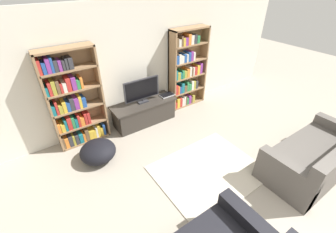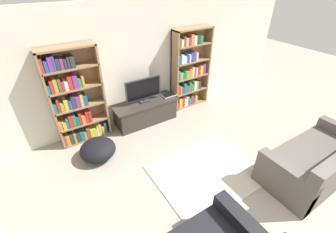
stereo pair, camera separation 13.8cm
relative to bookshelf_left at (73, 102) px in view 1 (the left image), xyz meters
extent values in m
cube|color=silver|center=(1.38, 0.18, 0.39)|extent=(8.80, 0.06, 2.60)
cube|color=#93704C|center=(-0.42, -0.02, 0.06)|extent=(0.04, 0.30, 1.95)
cube|color=#93704C|center=(0.54, -0.02, 0.06)|extent=(0.04, 0.30, 1.95)
cube|color=#93704C|center=(0.06, 0.11, 0.06)|extent=(1.00, 0.04, 1.95)
cube|color=#93704C|center=(0.06, -0.02, 1.02)|extent=(1.00, 0.30, 0.04)
cube|color=#93704C|center=(0.06, -0.02, -0.90)|extent=(0.96, 0.30, 0.04)
cube|color=brown|center=(-0.39, -0.04, -0.75)|extent=(0.04, 0.24, 0.25)
cube|color=orange|center=(-0.33, -0.04, -0.77)|extent=(0.07, 0.24, 0.22)
cube|color=#333338|center=(-0.25, -0.04, -0.76)|extent=(0.07, 0.24, 0.23)
cube|color=#9E9333|center=(-0.19, -0.04, -0.77)|extent=(0.04, 0.24, 0.22)
cube|color=#333338|center=(-0.13, -0.04, -0.78)|extent=(0.06, 0.24, 0.20)
cube|color=#196B75|center=(-0.05, -0.04, -0.78)|extent=(0.08, 0.24, 0.20)
cube|color=orange|center=(0.02, -0.04, -0.78)|extent=(0.04, 0.24, 0.19)
cube|color=brown|center=(0.08, -0.04, -0.75)|extent=(0.07, 0.24, 0.26)
cube|color=gold|center=(0.16, -0.04, -0.78)|extent=(0.07, 0.24, 0.20)
cube|color=gold|center=(0.23, -0.04, -0.78)|extent=(0.06, 0.24, 0.19)
cube|color=silver|center=(0.28, -0.04, -0.76)|extent=(0.04, 0.24, 0.23)
cube|color=gold|center=(0.33, -0.04, -0.75)|extent=(0.05, 0.24, 0.26)
cube|color=gold|center=(0.39, -0.04, -0.79)|extent=(0.05, 0.24, 0.18)
cube|color=#234C99|center=(0.44, -0.04, -0.75)|extent=(0.04, 0.24, 0.25)
cube|color=#93704C|center=(0.06, -0.02, -0.51)|extent=(0.96, 0.30, 0.04)
cube|color=orange|center=(-0.38, -0.04, -0.40)|extent=(0.05, 0.24, 0.18)
cube|color=gold|center=(-0.31, -0.04, -0.41)|extent=(0.07, 0.24, 0.16)
cube|color=#196B75|center=(-0.25, -0.04, -0.38)|extent=(0.04, 0.24, 0.22)
cube|color=#B72D28|center=(-0.18, -0.04, -0.36)|extent=(0.08, 0.24, 0.25)
cube|color=#2D7F47|center=(-0.12, -0.04, -0.37)|extent=(0.05, 0.24, 0.24)
cube|color=#196B75|center=(-0.06, -0.04, -0.39)|extent=(0.05, 0.24, 0.19)
cube|color=#B72D28|center=(-0.01, -0.04, -0.36)|extent=(0.04, 0.24, 0.25)
cube|color=orange|center=(0.05, -0.04, -0.40)|extent=(0.07, 0.24, 0.19)
cube|color=#B72D28|center=(0.13, -0.04, -0.37)|extent=(0.05, 0.24, 0.24)
cube|color=#B72D28|center=(0.19, -0.04, -0.37)|extent=(0.05, 0.24, 0.24)
cube|color=#93704C|center=(0.06, -0.02, -0.11)|extent=(0.96, 0.30, 0.04)
cube|color=#196B75|center=(-0.38, -0.04, 0.00)|extent=(0.06, 0.24, 0.19)
cube|color=#B72D28|center=(-0.32, -0.04, 0.03)|extent=(0.04, 0.24, 0.25)
cube|color=#9E9333|center=(-0.26, -0.04, -0.01)|extent=(0.06, 0.24, 0.16)
cube|color=gold|center=(-0.19, -0.04, 0.01)|extent=(0.06, 0.24, 0.21)
cube|color=#234C99|center=(-0.12, -0.04, 0.00)|extent=(0.06, 0.24, 0.19)
cube|color=#333338|center=(-0.05, -0.04, 0.03)|extent=(0.07, 0.24, 0.25)
cube|color=#7F338C|center=(0.03, -0.04, 0.01)|extent=(0.08, 0.24, 0.22)
cube|color=gold|center=(0.10, -0.04, 0.02)|extent=(0.05, 0.24, 0.24)
cube|color=#234C99|center=(0.17, -0.04, 0.00)|extent=(0.07, 0.24, 0.20)
cube|color=#93704C|center=(0.06, -0.02, 0.28)|extent=(0.96, 0.30, 0.04)
cube|color=#196B75|center=(-0.38, -0.04, 0.37)|extent=(0.04, 0.24, 0.16)
cube|color=#B72D28|center=(-0.33, -0.04, 0.41)|extent=(0.05, 0.24, 0.23)
cube|color=#9E9333|center=(-0.27, -0.04, 0.42)|extent=(0.06, 0.24, 0.25)
cube|color=brown|center=(-0.20, -0.04, 0.41)|extent=(0.05, 0.24, 0.24)
cube|color=#B72D28|center=(-0.15, -0.04, 0.38)|extent=(0.04, 0.24, 0.16)
cube|color=silver|center=(-0.09, -0.04, 0.38)|extent=(0.06, 0.24, 0.18)
cube|color=#B72D28|center=(-0.02, -0.04, 0.42)|extent=(0.08, 0.24, 0.24)
cube|color=#7F338C|center=(0.07, -0.04, 0.41)|extent=(0.08, 0.24, 0.24)
cube|color=#2D7F47|center=(0.14, -0.04, 0.38)|extent=(0.06, 0.24, 0.17)
cube|color=orange|center=(0.20, -0.04, 0.40)|extent=(0.05, 0.24, 0.20)
cube|color=#93704C|center=(0.06, -0.02, 0.67)|extent=(0.96, 0.30, 0.04)
cube|color=#B72D28|center=(-0.38, -0.04, 0.81)|extent=(0.05, 0.24, 0.24)
cube|color=#234C99|center=(-0.32, -0.04, 0.78)|extent=(0.06, 0.24, 0.19)
cube|color=#7F338C|center=(-0.25, -0.04, 0.81)|extent=(0.06, 0.24, 0.25)
cube|color=#234C99|center=(-0.19, -0.04, 0.81)|extent=(0.04, 0.24, 0.25)
cube|color=#333338|center=(-0.14, -0.04, 0.78)|extent=(0.06, 0.24, 0.19)
cube|color=#7F338C|center=(-0.08, -0.04, 0.78)|extent=(0.05, 0.24, 0.18)
cube|color=#333338|center=(-0.02, -0.04, 0.77)|extent=(0.04, 0.24, 0.17)
cube|color=#333338|center=(0.03, -0.04, 0.78)|extent=(0.04, 0.24, 0.19)
cube|color=#333338|center=(0.10, -0.04, 0.78)|extent=(0.07, 0.24, 0.19)
cube|color=#93704C|center=(2.30, -0.02, 0.06)|extent=(0.04, 0.30, 1.95)
cube|color=#93704C|center=(3.26, -0.02, 0.06)|extent=(0.04, 0.30, 1.95)
cube|color=#93704C|center=(2.78, 0.11, 0.06)|extent=(1.00, 0.04, 1.95)
cube|color=#93704C|center=(2.78, -0.02, 1.02)|extent=(1.00, 0.30, 0.04)
cube|color=#93704C|center=(2.78, -0.02, -0.90)|extent=(0.96, 0.30, 0.04)
cube|color=#B72D28|center=(2.35, -0.04, -0.79)|extent=(0.06, 0.24, 0.17)
cube|color=gold|center=(2.43, -0.04, -0.75)|extent=(0.08, 0.24, 0.25)
cube|color=#B72D28|center=(2.50, -0.04, -0.76)|extent=(0.07, 0.24, 0.24)
cube|color=silver|center=(2.57, -0.04, -0.77)|extent=(0.06, 0.24, 0.22)
cube|color=silver|center=(2.63, -0.04, -0.75)|extent=(0.05, 0.24, 0.25)
cube|color=brown|center=(2.68, -0.04, -0.75)|extent=(0.04, 0.24, 0.26)
cube|color=#2D7F47|center=(2.73, -0.04, -0.78)|extent=(0.05, 0.24, 0.19)
cube|color=#7F338C|center=(2.80, -0.04, -0.77)|extent=(0.07, 0.24, 0.22)
cube|color=brown|center=(2.87, -0.04, -0.79)|extent=(0.05, 0.24, 0.17)
cube|color=#9E9333|center=(2.93, -0.04, -0.78)|extent=(0.07, 0.24, 0.20)
cube|color=#93704C|center=(2.78, -0.02, -0.51)|extent=(0.96, 0.30, 0.04)
cube|color=#B72D28|center=(2.36, -0.04, -0.36)|extent=(0.07, 0.24, 0.25)
cube|color=orange|center=(2.43, -0.04, -0.39)|extent=(0.04, 0.24, 0.20)
cube|color=#234C99|center=(2.48, -0.04, -0.40)|extent=(0.05, 0.24, 0.18)
cube|color=#196B75|center=(2.55, -0.04, -0.36)|extent=(0.08, 0.24, 0.25)
cube|color=brown|center=(2.64, -0.04, -0.40)|extent=(0.08, 0.24, 0.17)
cube|color=#2D7F47|center=(2.71, -0.04, -0.36)|extent=(0.05, 0.24, 0.25)
cube|color=#2D7F47|center=(2.78, -0.04, -0.40)|extent=(0.08, 0.24, 0.18)
cube|color=silver|center=(2.86, -0.04, -0.37)|extent=(0.07, 0.24, 0.23)
cube|color=#9E9333|center=(2.93, -0.04, -0.38)|extent=(0.06, 0.24, 0.22)
cube|color=#333338|center=(3.01, -0.04, -0.39)|extent=(0.07, 0.24, 0.20)
cube|color=#93704C|center=(2.78, -0.02, -0.11)|extent=(0.96, 0.30, 0.04)
cube|color=#196B75|center=(2.35, -0.04, 0.02)|extent=(0.05, 0.24, 0.23)
cube|color=#9E9333|center=(2.42, -0.04, -0.01)|extent=(0.08, 0.24, 0.17)
cube|color=#196B75|center=(2.49, -0.04, -0.01)|extent=(0.04, 0.24, 0.17)
cube|color=#2D7F47|center=(2.55, -0.04, 0.00)|extent=(0.06, 0.24, 0.19)
cube|color=#9E9333|center=(2.62, -0.04, -0.01)|extent=(0.08, 0.24, 0.17)
cube|color=orange|center=(2.70, -0.04, 0.00)|extent=(0.07, 0.24, 0.20)
cube|color=silver|center=(2.77, -0.04, 0.02)|extent=(0.05, 0.24, 0.23)
cube|color=brown|center=(2.83, -0.04, 0.01)|extent=(0.04, 0.24, 0.21)
cube|color=silver|center=(2.88, -0.04, 0.01)|extent=(0.04, 0.24, 0.21)
cube|color=#B72D28|center=(2.94, -0.04, 0.00)|extent=(0.08, 0.24, 0.20)
cube|color=gold|center=(3.03, -0.04, 0.02)|extent=(0.08, 0.24, 0.23)
cube|color=#7F338C|center=(3.11, -0.04, 0.03)|extent=(0.08, 0.24, 0.26)
cube|color=#93704C|center=(2.78, -0.02, 0.28)|extent=(0.96, 0.30, 0.04)
cube|color=#234C99|center=(2.36, -0.04, 0.39)|extent=(0.08, 0.24, 0.19)
cube|color=silver|center=(2.44, -0.04, 0.40)|extent=(0.06, 0.24, 0.21)
cube|color=silver|center=(2.51, -0.04, 0.38)|extent=(0.07, 0.24, 0.17)
cube|color=#234C99|center=(2.59, -0.04, 0.39)|extent=(0.07, 0.24, 0.19)
cube|color=silver|center=(2.65, -0.04, 0.39)|extent=(0.04, 0.24, 0.19)
cube|color=#234C99|center=(2.72, -0.04, 0.40)|extent=(0.07, 0.24, 0.21)
cube|color=#7F338C|center=(2.79, -0.04, 0.41)|extent=(0.06, 0.24, 0.22)
cube|color=silver|center=(2.86, -0.04, 0.39)|extent=(0.05, 0.24, 0.20)
cube|color=#93704C|center=(2.78, -0.02, 0.67)|extent=(0.96, 0.30, 0.04)
cube|color=brown|center=(2.35, -0.04, 0.78)|extent=(0.06, 0.24, 0.19)
cube|color=silver|center=(2.42, -0.04, 0.77)|extent=(0.07, 0.24, 0.16)
cube|color=brown|center=(2.48, -0.04, 0.79)|extent=(0.05, 0.24, 0.22)
cube|color=gold|center=(2.54, -0.04, 0.77)|extent=(0.06, 0.24, 0.17)
cube|color=#7F338C|center=(2.61, -0.04, 0.77)|extent=(0.07, 0.24, 0.17)
cube|color=orange|center=(2.69, -0.04, 0.80)|extent=(0.07, 0.24, 0.24)
cube|color=silver|center=(2.77, -0.04, 0.78)|extent=(0.08, 0.24, 0.20)
cube|color=#333338|center=(2.86, -0.04, 0.79)|extent=(0.08, 0.24, 0.20)
cube|color=#2D7F47|center=(2.95, -0.04, 0.77)|extent=(0.08, 0.24, 0.17)
cube|color=#332D28|center=(1.42, -0.15, -0.67)|extent=(1.39, 0.51, 0.48)
cube|color=#332D28|center=(1.42, -0.15, -0.41)|extent=(1.48, 0.54, 0.04)
cube|color=#2D2D33|center=(1.42, -0.11, -0.38)|extent=(0.24, 0.16, 0.03)
cylinder|color=#2D2D33|center=(1.42, -0.11, -0.34)|extent=(0.04, 0.04, 0.05)
cube|color=#2D2D33|center=(1.42, -0.11, -0.08)|extent=(0.85, 0.04, 0.48)
cube|color=black|center=(1.42, -0.13, -0.08)|extent=(0.79, 0.00, 0.43)
cube|color=silver|center=(2.05, -0.16, -0.38)|extent=(0.34, 0.21, 0.02)
cube|color=black|center=(2.05, -0.16, -0.37)|extent=(0.33, 0.20, 0.00)
cube|color=beige|center=(1.58, -2.18, -0.91)|extent=(1.82, 1.48, 0.02)
cube|color=#56514C|center=(3.10, -3.15, -0.69)|extent=(1.95, 0.94, 0.46)
cube|color=#56514C|center=(2.22, -3.15, -0.60)|extent=(0.18, 0.94, 0.64)
ellipsoid|color=black|center=(0.08, -0.76, -0.73)|extent=(0.66, 0.66, 0.38)
camera|label=1|loc=(-0.63, -4.09, 2.12)|focal=24.00mm
camera|label=2|loc=(-0.51, -4.16, 2.12)|focal=24.00mm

